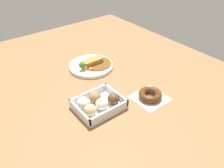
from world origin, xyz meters
TOP-DOWN VIEW (x-y plane):
  - ground_plane at (0.00, 0.00)m, footprint 1.60×1.60m
  - curry_plate at (0.17, 0.15)m, footprint 0.24×0.24m
  - donut_box at (0.00, -0.15)m, footprint 0.20×0.16m
  - chocolate_ring_donut at (0.23, -0.23)m, footprint 0.14×0.14m

SIDE VIEW (x-z plane):
  - ground_plane at x=0.00m, z-range 0.00..0.00m
  - curry_plate at x=0.17m, z-range -0.02..0.05m
  - chocolate_ring_donut at x=0.23m, z-range 0.00..0.03m
  - donut_box at x=0.00m, z-range -0.01..0.06m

